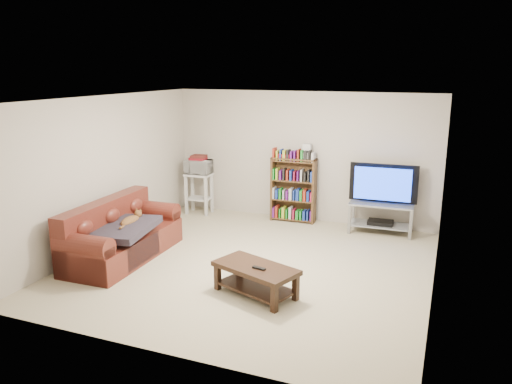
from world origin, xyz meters
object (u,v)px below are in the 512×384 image
at_px(tv_stand, 381,213).
at_px(bookshelf, 293,189).
at_px(coffee_table, 256,275).
at_px(sofa, 119,238).

height_order(tv_stand, bookshelf, bookshelf).
xyz_separation_m(tv_stand, bookshelf, (-1.63, 0.13, 0.26)).
bearing_deg(bookshelf, coffee_table, -82.84).
height_order(coffee_table, bookshelf, bookshelf).
bearing_deg(sofa, coffee_table, -11.97).
relative_size(sofa, tv_stand, 1.88).
height_order(sofa, tv_stand, sofa).
bearing_deg(tv_stand, sofa, -145.40).
bearing_deg(coffee_table, sofa, -170.65).
bearing_deg(tv_stand, bookshelf, 173.54).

